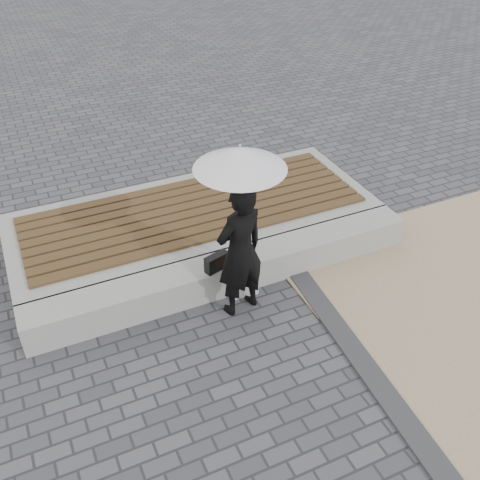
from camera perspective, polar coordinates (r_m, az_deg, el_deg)
name	(u,v)px	position (r m, az deg, el deg)	size (l,w,h in m)	color
ground	(290,374)	(6.00, 5.22, -13.60)	(80.00, 80.00, 0.00)	#47474C
edging_band	(378,383)	(6.04, 14.04, -14.18)	(0.25, 5.20, 0.04)	#333336
seating_ledge	(229,272)	(6.87, -1.14, -3.28)	(5.00, 0.45, 0.40)	#9D9C97
timber_platform	(195,222)	(7.77, -4.70, 1.83)	(5.00, 2.00, 0.40)	gray
timber_decking	(194,209)	(7.65, -4.78, 3.19)	(4.60, 1.60, 0.04)	#50371D
woman	(240,251)	(6.13, 0.00, -1.17)	(0.62, 0.40, 1.69)	black
parasol	(240,158)	(5.51, 0.00, 8.47)	(0.96, 0.96, 1.22)	#ABABB0
handbag	(217,262)	(6.53, -2.44, -2.31)	(0.30, 0.11, 0.21)	black
canvas_tote	(243,282)	(6.74, 0.30, -4.36)	(0.36, 0.15, 0.38)	silver
magazine	(245,272)	(6.58, 0.49, -3.34)	(0.30, 0.22, 0.01)	#FA2B32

